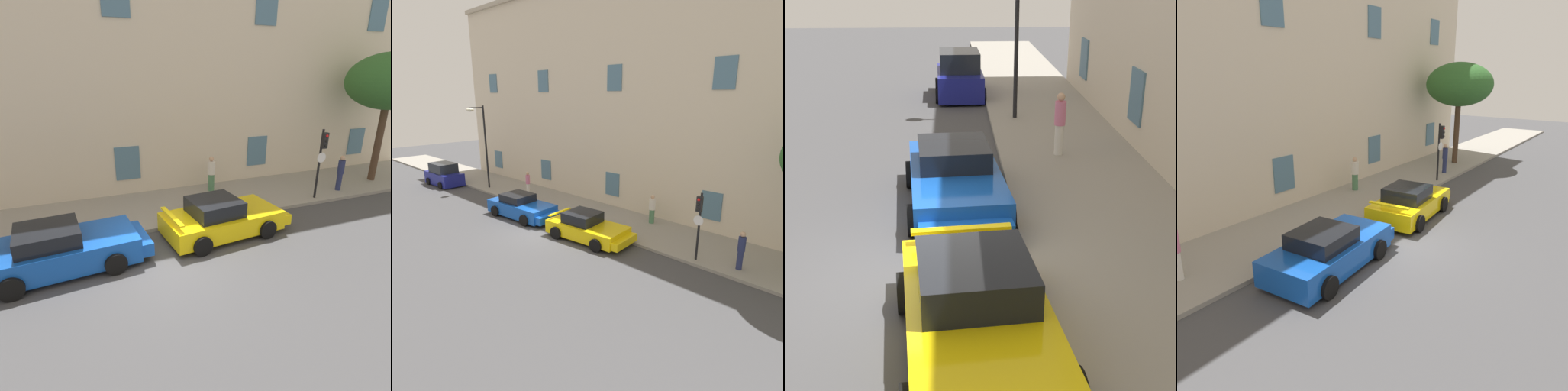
# 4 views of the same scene
# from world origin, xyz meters

# --- Properties ---
(ground_plane) EXTENTS (80.00, 80.00, 0.00)m
(ground_plane) POSITION_xyz_m (0.00, 0.00, 0.00)
(ground_plane) COLOR #444447
(sidewalk) EXTENTS (60.00, 3.92, 0.14)m
(sidewalk) POSITION_xyz_m (0.00, 4.03, 0.07)
(sidewalk) COLOR gray
(sidewalk) RESTS_ON ground
(building_facade) EXTENTS (33.44, 5.43, 14.22)m
(building_facade) POSITION_xyz_m (0.00, 8.45, 7.12)
(building_facade) COLOR beige
(building_facade) RESTS_ON ground
(sportscar_red_lead) EXTENTS (4.80, 2.42, 1.39)m
(sportscar_red_lead) POSITION_xyz_m (-2.74, 0.83, 0.60)
(sportscar_red_lead) COLOR #144CB2
(sportscar_red_lead) RESTS_ON ground
(sportscar_yellow_flank) EXTENTS (4.65, 2.48, 1.38)m
(sportscar_yellow_flank) POSITION_xyz_m (2.51, 1.09, 0.60)
(sportscar_yellow_flank) COLOR yellow
(sportscar_yellow_flank) RESTS_ON ground
(tree_near_kerb) EXTENTS (4.06, 4.06, 6.18)m
(tree_near_kerb) POSITION_xyz_m (12.22, 3.52, 4.98)
(tree_near_kerb) COLOR #473323
(tree_near_kerb) RESTS_ON sidewalk
(traffic_light) EXTENTS (0.44, 0.36, 3.06)m
(traffic_light) POSITION_xyz_m (7.69, 2.41, 2.23)
(traffic_light) COLOR black
(traffic_light) RESTS_ON sidewalk
(pedestrian_admiring) EXTENTS (0.43, 0.43, 1.68)m
(pedestrian_admiring) POSITION_xyz_m (9.42, 2.90, 1.01)
(pedestrian_admiring) COLOR navy
(pedestrian_admiring) RESTS_ON sidewalk
(pedestrian_strolling) EXTENTS (0.52, 0.52, 1.66)m
(pedestrian_strolling) POSITION_xyz_m (3.70, 5.02, 0.98)
(pedestrian_strolling) COLOR #4C7F59
(pedestrian_strolling) RESTS_ON sidewalk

